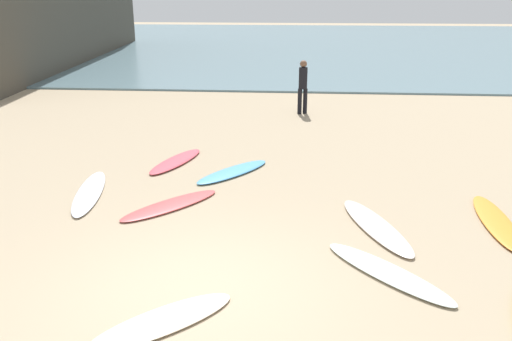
# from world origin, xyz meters

# --- Properties ---
(ground_plane) EXTENTS (120.00, 120.00, 0.00)m
(ground_plane) POSITION_xyz_m (0.00, 0.00, 0.00)
(ground_plane) COLOR tan
(ocean_water) EXTENTS (120.00, 40.00, 0.08)m
(ocean_water) POSITION_xyz_m (0.00, 34.81, 0.04)
(ocean_water) COLOR slate
(ocean_water) RESTS_ON ground_plane
(surfboard_0) EXTENTS (1.86, 2.03, 0.07)m
(surfboard_0) POSITION_xyz_m (-1.04, 2.89, 0.03)
(surfboard_0) COLOR #D95050
(surfboard_0) RESTS_ON ground_plane
(surfboard_1) EXTENTS (0.64, 2.50, 0.08)m
(surfboard_1) POSITION_xyz_m (4.96, 2.60, 0.04)
(surfboard_1) COLOR orange
(surfboard_1) RESTS_ON ground_plane
(surfboard_2) EXTENTS (1.89, 1.75, 0.06)m
(surfboard_2) POSITION_xyz_m (-0.26, -0.82, 0.03)
(surfboard_2) COLOR beige
(surfboard_2) RESTS_ON ground_plane
(surfboard_3) EXTENTS (1.75, 2.07, 0.08)m
(surfboard_3) POSITION_xyz_m (-0.07, 4.92, 0.04)
(surfboard_3) COLOR #50A0E0
(surfboard_3) RESTS_ON ground_plane
(surfboard_4) EXTENTS (0.99, 2.63, 0.08)m
(surfboard_4) POSITION_xyz_m (-2.85, 3.41, 0.04)
(surfboard_4) COLOR white
(surfboard_4) RESTS_ON ground_plane
(surfboard_5) EXTENTS (1.94, 2.05, 0.08)m
(surfboard_5) POSITION_xyz_m (2.74, 0.62, 0.04)
(surfboard_5) COLOR white
(surfboard_5) RESTS_ON ground_plane
(surfboard_7) EXTENTS (1.32, 2.50, 0.08)m
(surfboard_7) POSITION_xyz_m (2.78, 2.22, 0.04)
(surfboard_7) COLOR silver
(surfboard_7) RESTS_ON ground_plane
(surfboard_8) EXTENTS (1.19, 2.21, 0.08)m
(surfboard_8) POSITION_xyz_m (-1.54, 5.58, 0.04)
(surfboard_8) COLOR #DD4C59
(surfboard_8) RESTS_ON ground_plane
(beachgoer_near) EXTENTS (0.37, 0.37, 1.77)m
(beachgoer_near) POSITION_xyz_m (1.51, 11.14, 0.99)
(beachgoer_near) COLOR black
(beachgoer_near) RESTS_ON ground_plane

